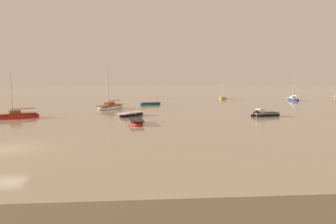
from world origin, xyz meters
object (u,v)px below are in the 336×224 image
rowboat_moored_1 (150,104)px  sailboat_moored_2 (223,98)px  sailboat_moored_1 (293,99)px  sailboat_moored_0 (17,116)px  rowboat_moored_5 (136,122)px  motorboat_moored_1 (261,115)px  sailboat_moored_3 (111,107)px  rowboat_moored_2 (132,115)px

rowboat_moored_1 → sailboat_moored_2: bearing=-159.6°
sailboat_moored_1 → rowboat_moored_1: sailboat_moored_1 is taller
sailboat_moored_2 → rowboat_moored_1: (-18.70, -15.96, -0.08)m
sailboat_moored_0 → rowboat_moored_5: 17.07m
sailboat_moored_0 → motorboat_moored_1: 32.94m
sailboat_moored_2 → rowboat_moored_1: sailboat_moored_2 is taller
sailboat_moored_0 → sailboat_moored_2: sailboat_moored_0 is taller
sailboat_moored_2 → rowboat_moored_5: 45.51m
rowboat_moored_5 → motorboat_moored_1: size_ratio=1.06×
sailboat_moored_0 → sailboat_moored_2: size_ratio=1.01×
rowboat_moored_1 → rowboat_moored_5: size_ratio=1.00×
sailboat_moored_0 → sailboat_moored_2: bearing=-166.6°
rowboat_moored_1 → motorboat_moored_1: size_ratio=1.05×
sailboat_moored_3 → rowboat_moored_1: bearing=166.1°
rowboat_moored_5 → sailboat_moored_2: bearing=-35.0°
rowboat_moored_1 → rowboat_moored_2: bearing=60.4°
rowboat_moored_5 → motorboat_moored_1: bearing=-79.8°
rowboat_moored_1 → rowboat_moored_2: rowboat_moored_2 is taller
rowboat_moored_2 → motorboat_moored_1: bearing=124.3°
sailboat_moored_0 → sailboat_moored_2: (36.64, 34.17, -0.00)m
rowboat_moored_1 → sailboat_moored_3: 9.98m
sailboat_moored_2 → rowboat_moored_5: (-20.78, -40.49, -0.08)m
sailboat_moored_0 → sailboat_moored_1: 58.70m
sailboat_moored_2 → sailboat_moored_3: bearing=-26.3°
sailboat_moored_0 → sailboat_moored_1: size_ratio=1.05×
sailboat_moored_0 → sailboat_moored_3: 15.59m
sailboat_moored_2 → sailboat_moored_3: sailboat_moored_3 is taller
rowboat_moored_2 → rowboat_moored_1: bearing=-149.8°
rowboat_moored_2 → motorboat_moored_1: motorboat_moored_1 is taller
sailboat_moored_1 → motorboat_moored_1: 34.07m
rowboat_moored_5 → sailboat_moored_3: size_ratio=0.64×
rowboat_moored_1 → rowboat_moored_5: 24.61m
sailboat_moored_0 → motorboat_moored_1: (32.93, -0.78, -0.03)m
motorboat_moored_1 → sailboat_moored_1: bearing=-136.5°
sailboat_moored_1 → motorboat_moored_1: (-18.89, -28.35, -0.02)m
sailboat_moored_2 → sailboat_moored_3: (-25.60, -23.17, 0.05)m
sailboat_moored_3 → motorboat_moored_1: bearing=91.5°
sailboat_moored_3 → rowboat_moored_5: bearing=45.3°
motorboat_moored_1 → rowboat_moored_5: bearing=5.2°
rowboat_moored_1 → rowboat_moored_5: (-2.08, -24.53, 0.00)m
sailboat_moored_2 → motorboat_moored_1: size_ratio=1.41×
rowboat_moored_5 → rowboat_moored_2: bearing=-1.3°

